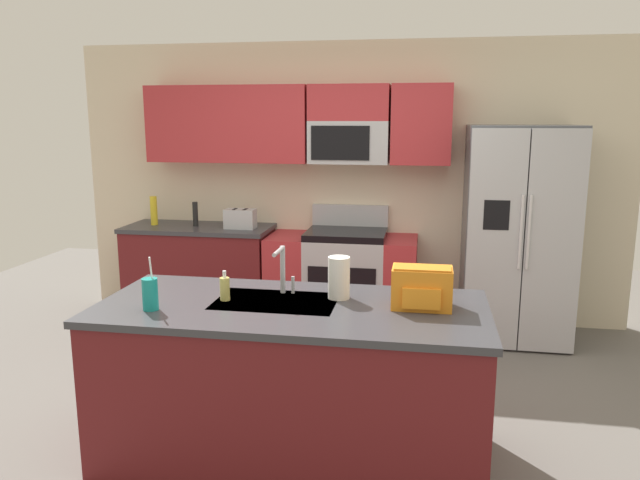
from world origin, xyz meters
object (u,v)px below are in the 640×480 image
Objects in this scene: soap_dispenser at (225,288)px; backpack at (422,287)px; bottle_yellow at (154,211)px; drink_cup_teal at (150,294)px; toaster at (240,219)px; sink_faucet at (283,266)px; paper_towel_roll at (339,278)px; range_oven at (342,279)px; refrigerator at (517,235)px; pepper_mill at (195,214)px.

soap_dispenser is 1.09m from backpack.
drink_cup_teal is at bearing -65.53° from bottle_yellow.
sink_faucet is at bearing -66.41° from toaster.
drink_cup_teal is (1.13, -2.48, -0.05)m from bottle_yellow.
bottle_yellow reaches higher than paper_towel_roll.
range_oven is 4.65× the size of drink_cup_teal.
bottle_yellow is 1.15× the size of paper_towel_roll.
refrigerator is 3.28m from drink_cup_teal.
drink_cup_teal is 0.91× the size of backpack.
sink_faucet is (-0.06, -2.08, 0.62)m from range_oven.
backpack is (1.43, 0.29, 0.03)m from drink_cup_teal.
range_oven is 2.39m from backpack.
sink_faucet reaches higher than pepper_mill.
backpack is at bearing -45.80° from pepper_mill.
backpack reaches higher than pepper_mill.
bottle_yellow is 1.62× the size of soap_dispenser.
paper_towel_roll is (1.68, -2.10, 0.01)m from pepper_mill.
bottle_yellow is (-0.41, -0.01, 0.02)m from pepper_mill.
drink_cup_teal reaches higher than soap_dispenser.
pepper_mill is 2.69m from paper_towel_roll.
refrigerator reaches higher than backpack.
sink_faucet is 0.34m from paper_towel_roll.
drink_cup_teal is 1.22× the size of paper_towel_roll.
paper_towel_roll is at bearing -82.68° from range_oven.
bottle_yellow is at bearing -179.16° from pepper_mill.
refrigerator reaches higher than paper_towel_roll.
refrigerator is 5.78× the size of backpack.
bottle_yellow is at bearing -179.73° from range_oven.
backpack is at bearing -110.33° from refrigerator.
sink_faucet is 0.96× the size of drink_cup_teal.
pepper_mill is (-2.93, 0.07, 0.09)m from refrigerator.
backpack is (2.56, -2.20, -0.02)m from bottle_yellow.
sink_faucet is (-1.59, -2.01, 0.14)m from refrigerator.
drink_cup_teal is (0.72, -2.49, -0.03)m from pepper_mill.
range_oven is at bearing 88.27° from sink_faucet.
pepper_mill reaches higher than toaster.
soap_dispenser is at bearing -177.35° from backpack.
backpack is (0.80, -0.12, -0.05)m from sink_faucet.
toaster is 2.28m from soap_dispenser.
sink_faucet is at bearing 33.24° from drink_cup_teal.
backpack reaches higher than toaster.
toaster is at bearing -176.83° from range_oven.
bottle_yellow reaches higher than backpack.
bottle_yellow reaches higher than range_oven.
bottle_yellow is 2.73m from drink_cup_teal.
backpack is at bearing -12.07° from paper_towel_roll.
drink_cup_teal is 1.72× the size of soap_dispenser.
paper_towel_roll is at bearing -121.69° from refrigerator.
range_oven is 4.25× the size of backpack.
bottle_yellow is at bearing 134.92° from paper_towel_roll.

